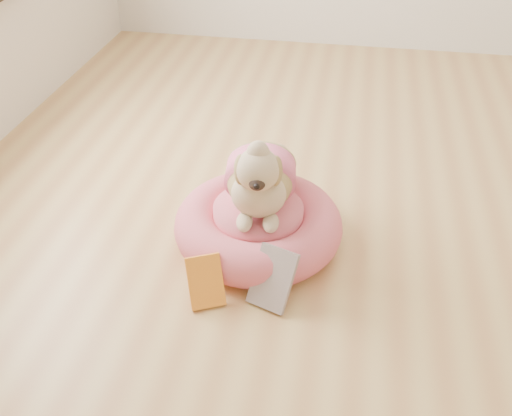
% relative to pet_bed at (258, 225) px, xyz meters
% --- Properties ---
extents(floor, '(4.50, 4.50, 0.00)m').
position_rel_pet_bed_xyz_m(floor, '(0.54, 0.03, -0.08)').
color(floor, tan).
rests_on(floor, ground).
extents(pet_bed, '(0.66, 0.66, 0.17)m').
position_rel_pet_bed_xyz_m(pet_bed, '(0.00, 0.00, 0.00)').
color(pet_bed, '#DE5765').
rests_on(pet_bed, floor).
extents(dog, '(0.39, 0.52, 0.35)m').
position_rel_pet_bed_xyz_m(dog, '(0.00, 0.03, 0.26)').
color(dog, brown).
rests_on(dog, pet_bed).
extents(book_yellow, '(0.16, 0.16, 0.17)m').
position_rel_pet_bed_xyz_m(book_yellow, '(-0.12, -0.35, 0.00)').
color(book_yellow, yellow).
rests_on(book_yellow, floor).
extents(book_white, '(0.18, 0.18, 0.19)m').
position_rel_pet_bed_xyz_m(book_white, '(0.11, -0.31, 0.02)').
color(book_white, white).
rests_on(book_white, floor).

